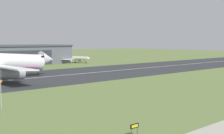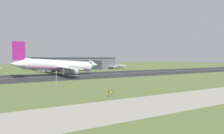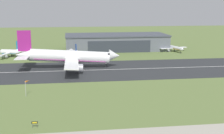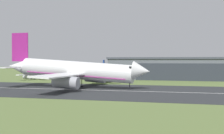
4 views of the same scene
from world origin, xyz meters
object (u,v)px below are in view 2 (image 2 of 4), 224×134
(airplane_landing, at_px, (59,66))
(airplane_parked_centre, at_px, (116,66))
(airplane_parked_east, at_px, (49,68))
(windsock_pole, at_px, (57,73))
(runway_sign, at_px, (111,92))

(airplane_landing, distance_m, airplane_parked_centre, 87.35)
(airplane_landing, relative_size, airplane_parked_east, 2.42)
(airplane_landing, height_order, windsock_pole, airplane_landing)
(airplane_landing, relative_size, airplane_parked_centre, 2.16)
(airplane_landing, bearing_deg, airplane_parked_east, 85.38)
(airplane_parked_east, relative_size, windsock_pole, 4.12)
(airplane_parked_centre, height_order, windsock_pole, airplane_parked_centre)
(runway_sign, bearing_deg, airplane_parked_east, 83.56)
(airplane_parked_centre, height_order, runway_sign, airplane_parked_centre)
(airplane_landing, bearing_deg, windsock_pole, -108.06)
(airplane_landing, height_order, airplane_parked_centre, airplane_landing)
(airplane_landing, distance_m, airplane_parked_east, 30.68)
(airplane_landing, distance_m, windsock_pole, 49.63)
(airplane_landing, bearing_deg, runway_sign, -97.15)
(airplane_parked_east, bearing_deg, airplane_parked_centre, 15.30)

